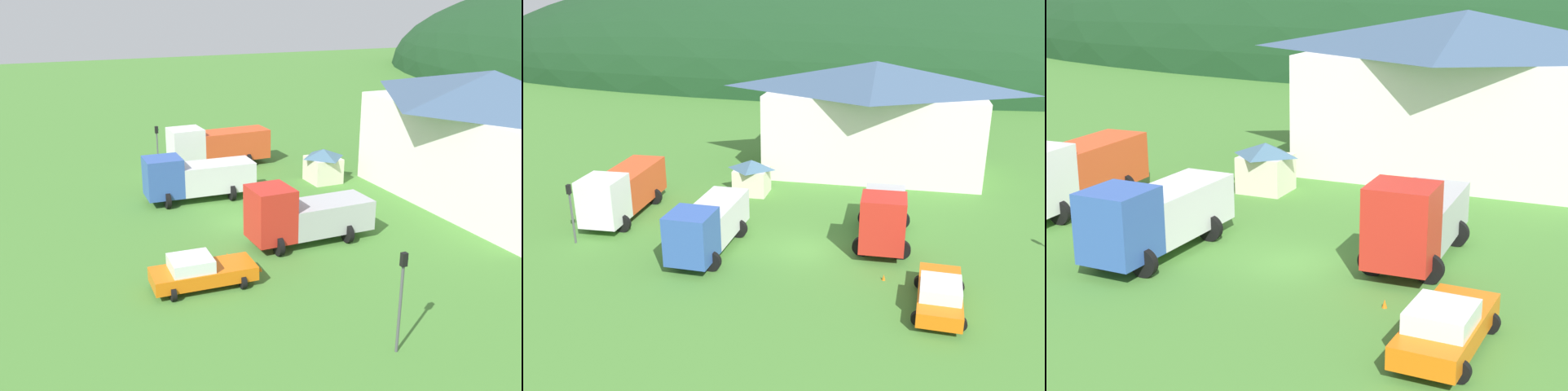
{
  "view_description": "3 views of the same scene",
  "coord_description": "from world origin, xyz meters",
  "views": [
    {
      "loc": [
        32.51,
        -12.84,
        13.75
      ],
      "look_at": [
        -0.01,
        1.24,
        1.67
      ],
      "focal_mm": 41.27,
      "sensor_mm": 36.0,
      "label": 1
    },
    {
      "loc": [
        4.95,
        -29.03,
        13.92
      ],
      "look_at": [
        -2.31,
        4.32,
        1.66
      ],
      "focal_mm": 38.78,
      "sensor_mm": 36.0,
      "label": 2
    },
    {
      "loc": [
        11.93,
        -26.24,
        10.9
      ],
      "look_at": [
        -1.66,
        4.85,
        1.27
      ],
      "focal_mm": 54.57,
      "sensor_mm": 36.0,
      "label": 3
    }
  ],
  "objects": [
    {
      "name": "box_truck_blue",
      "position": [
        -5.49,
        -1.38,
        1.67
      ],
      "size": [
        3.26,
        7.62,
        3.23
      ],
      "rotation": [
        0.0,
        0.0,
        -1.6
      ],
      "color": "#3356AD",
      "rests_on": "ground"
    },
    {
      "name": "forested_hill_backdrop",
      "position": [
        0.0,
        74.97,
        0.0
      ],
      "size": [
        160.17,
        60.0,
        38.99
      ],
      "primitive_type": "ellipsoid",
      "color": "#193D1E",
      "rests_on": "ground"
    },
    {
      "name": "play_shed_cream",
      "position": [
        -5.73,
        8.88,
        1.31
      ],
      "size": [
        2.58,
        2.43,
        2.54
      ],
      "color": "beige",
      "rests_on": "ground"
    },
    {
      "name": "traffic_light_west",
      "position": [
        -13.6,
        -1.91,
        2.27
      ],
      "size": [
        0.2,
        0.32,
        3.64
      ],
      "color": "#4C4C51",
      "rests_on": "ground"
    },
    {
      "name": "traffic_cone_near_pickup",
      "position": [
        4.47,
        -2.69,
        0.0
      ],
      "size": [
        0.36,
        0.36,
        0.61
      ],
      "primitive_type": "cone",
      "color": "orange",
      "rests_on": "ground"
    },
    {
      "name": "depot_building",
      "position": [
        2.51,
        16.68,
        4.6
      ],
      "size": [
        18.05,
        9.94,
        8.94
      ],
      "color": "white",
      "rests_on": "ground"
    },
    {
      "name": "service_pickup_orange",
      "position": [
        7.12,
        -5.05,
        0.83
      ],
      "size": [
        2.57,
        5.17,
        1.66
      ],
      "rotation": [
        0.0,
        0.0,
        -1.61
      ],
      "color": "orange",
      "rests_on": "ground"
    },
    {
      "name": "crane_truck_red",
      "position": [
        4.14,
        1.96,
        1.72
      ],
      "size": [
        3.32,
        7.35,
        3.59
      ],
      "rotation": [
        0.0,
        0.0,
        -1.55
      ],
      "color": "red",
      "rests_on": "ground"
    },
    {
      "name": "heavy_rig_white",
      "position": [
        -12.79,
        2.73,
        1.83
      ],
      "size": [
        3.34,
        8.34,
        3.45
      ],
      "rotation": [
        0.0,
        0.0,
        -1.54
      ],
      "color": "white",
      "rests_on": "ground"
    },
    {
      "name": "ground_plane",
      "position": [
        0.0,
        0.0,
        0.0
      ],
      "size": [
        200.0,
        200.0,
        0.0
      ],
      "primitive_type": "plane",
      "color": "#477F33"
    },
    {
      "name": "traffic_cone_mid_row",
      "position": [
        6.68,
        -1.67,
        0.0
      ],
      "size": [
        0.36,
        0.36,
        0.47
      ],
      "primitive_type": "cone",
      "color": "orange",
      "rests_on": "ground"
    }
  ]
}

